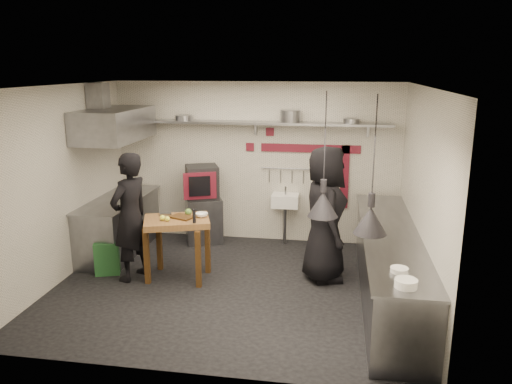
# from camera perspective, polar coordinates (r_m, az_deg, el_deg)

# --- Properties ---
(floor) EXTENTS (5.00, 5.00, 0.00)m
(floor) POSITION_cam_1_polar(r_m,az_deg,el_deg) (7.24, -2.74, -10.74)
(floor) COLOR black
(floor) RESTS_ON ground
(ceiling) EXTENTS (5.00, 5.00, 0.00)m
(ceiling) POSITION_cam_1_polar(r_m,az_deg,el_deg) (6.57, -3.03, 11.98)
(ceiling) COLOR silver
(ceiling) RESTS_ON floor
(wall_back) EXTENTS (5.00, 0.04, 2.80)m
(wall_back) POSITION_cam_1_polar(r_m,az_deg,el_deg) (8.79, -0.02, 3.38)
(wall_back) COLOR beige
(wall_back) RESTS_ON floor
(wall_front) EXTENTS (5.00, 0.04, 2.80)m
(wall_front) POSITION_cam_1_polar(r_m,az_deg,el_deg) (4.83, -8.09, -5.97)
(wall_front) COLOR beige
(wall_front) RESTS_ON floor
(wall_left) EXTENTS (0.04, 4.20, 2.80)m
(wall_left) POSITION_cam_1_polar(r_m,az_deg,el_deg) (7.68, -21.43, 0.79)
(wall_left) COLOR beige
(wall_left) RESTS_ON floor
(wall_right) EXTENTS (0.04, 4.20, 2.80)m
(wall_right) POSITION_cam_1_polar(r_m,az_deg,el_deg) (6.72, 18.46, -0.78)
(wall_right) COLOR beige
(wall_right) RESTS_ON floor
(red_band_horiz) EXTENTS (1.70, 0.02, 0.14)m
(red_band_horiz) POSITION_cam_1_polar(r_m,az_deg,el_deg) (8.62, 6.23, 4.97)
(red_band_horiz) COLOR maroon
(red_band_horiz) RESTS_ON wall_back
(red_band_vert) EXTENTS (0.14, 0.02, 1.10)m
(red_band_vert) POSITION_cam_1_polar(r_m,az_deg,el_deg) (8.70, 10.09, 1.70)
(red_band_vert) COLOR maroon
(red_band_vert) RESTS_ON wall_back
(red_tile_a) EXTENTS (0.14, 0.02, 0.14)m
(red_tile_a) POSITION_cam_1_polar(r_m,az_deg,el_deg) (8.65, 1.61, 6.88)
(red_tile_a) COLOR maroon
(red_tile_a) RESTS_ON wall_back
(red_tile_b) EXTENTS (0.14, 0.02, 0.14)m
(red_tile_b) POSITION_cam_1_polar(r_m,az_deg,el_deg) (8.74, -0.69, 5.17)
(red_tile_b) COLOR maroon
(red_tile_b) RESTS_ON wall_back
(back_shelf) EXTENTS (4.60, 0.34, 0.04)m
(back_shelf) POSITION_cam_1_polar(r_m,az_deg,el_deg) (8.51, -0.22, 7.92)
(back_shelf) COLOR slate
(back_shelf) RESTS_ON wall_back
(shelf_bracket_left) EXTENTS (0.04, 0.06, 0.24)m
(shelf_bracket_left) POSITION_cam_1_polar(r_m,az_deg,el_deg) (9.16, -11.96, 7.44)
(shelf_bracket_left) COLOR slate
(shelf_bracket_left) RESTS_ON wall_back
(shelf_bracket_mid) EXTENTS (0.04, 0.06, 0.24)m
(shelf_bracket_mid) POSITION_cam_1_polar(r_m,az_deg,el_deg) (8.66, -0.05, 7.37)
(shelf_bracket_mid) COLOR slate
(shelf_bracket_mid) RESTS_ON wall_back
(shelf_bracket_right) EXTENTS (0.04, 0.06, 0.24)m
(shelf_bracket_right) POSITION_cam_1_polar(r_m,az_deg,el_deg) (8.57, 12.68, 6.95)
(shelf_bracket_right) COLOR slate
(shelf_bracket_right) RESTS_ON wall_back
(pan_far_left) EXTENTS (0.36, 0.36, 0.09)m
(pan_far_left) POSITION_cam_1_polar(r_m,az_deg,el_deg) (8.78, -8.23, 8.40)
(pan_far_left) COLOR slate
(pan_far_left) RESTS_ON back_shelf
(pan_mid_left) EXTENTS (0.26, 0.26, 0.07)m
(pan_mid_left) POSITION_cam_1_polar(r_m,az_deg,el_deg) (8.78, -8.13, 8.34)
(pan_mid_left) COLOR slate
(pan_mid_left) RESTS_ON back_shelf
(stock_pot) EXTENTS (0.43, 0.43, 0.20)m
(stock_pot) POSITION_cam_1_polar(r_m,az_deg,el_deg) (8.41, 3.97, 8.64)
(stock_pot) COLOR slate
(stock_pot) RESTS_ON back_shelf
(pan_right) EXTENTS (0.32, 0.32, 0.08)m
(pan_right) POSITION_cam_1_polar(r_m,az_deg,el_deg) (8.39, 10.84, 7.99)
(pan_right) COLOR slate
(pan_right) RESTS_ON back_shelf
(oven_stand) EXTENTS (0.77, 0.74, 0.80)m
(oven_stand) POSITION_cam_1_polar(r_m,az_deg,el_deg) (8.92, -5.98, -3.17)
(oven_stand) COLOR slate
(oven_stand) RESTS_ON floor
(combi_oven) EXTENTS (0.68, 0.66, 0.58)m
(combi_oven) POSITION_cam_1_polar(r_m,az_deg,el_deg) (8.72, -6.18, 1.12)
(combi_oven) COLOR black
(combi_oven) RESTS_ON oven_stand
(oven_door) EXTENTS (0.53, 0.24, 0.46)m
(oven_door) POSITION_cam_1_polar(r_m,az_deg,el_deg) (8.46, -6.43, 0.71)
(oven_door) COLOR maroon
(oven_door) RESTS_ON combi_oven
(oven_glass) EXTENTS (0.34, 0.15, 0.34)m
(oven_glass) POSITION_cam_1_polar(r_m,az_deg,el_deg) (8.43, -6.45, 0.66)
(oven_glass) COLOR black
(oven_glass) RESTS_ON oven_door
(hand_sink) EXTENTS (0.46, 0.34, 0.22)m
(hand_sink) POSITION_cam_1_polar(r_m,az_deg,el_deg) (8.68, 3.37, -0.98)
(hand_sink) COLOR white
(hand_sink) RESTS_ON wall_back
(sink_tap) EXTENTS (0.03, 0.03, 0.14)m
(sink_tap) POSITION_cam_1_polar(r_m,az_deg,el_deg) (8.64, 3.39, 0.17)
(sink_tap) COLOR slate
(sink_tap) RESTS_ON hand_sink
(sink_drain) EXTENTS (0.06, 0.06, 0.66)m
(sink_drain) POSITION_cam_1_polar(r_m,az_deg,el_deg) (8.77, 3.30, -3.82)
(sink_drain) COLOR slate
(sink_drain) RESTS_ON floor
(utensil_rail) EXTENTS (0.90, 0.02, 0.02)m
(utensil_rail) POSITION_cam_1_polar(r_m,az_deg,el_deg) (8.70, 3.52, 2.69)
(utensil_rail) COLOR slate
(utensil_rail) RESTS_ON wall_back
(counter_right) EXTENTS (0.70, 3.80, 0.90)m
(counter_right) POSITION_cam_1_polar(r_m,az_deg,el_deg) (6.97, 14.97, -8.23)
(counter_right) COLOR slate
(counter_right) RESTS_ON floor
(counter_right_top) EXTENTS (0.76, 3.90, 0.03)m
(counter_right_top) POSITION_cam_1_polar(r_m,az_deg,el_deg) (6.81, 15.22, -4.61)
(counter_right_top) COLOR slate
(counter_right_top) RESTS_ON counter_right
(plate_stack) EXTENTS (0.27, 0.27, 0.09)m
(plate_stack) POSITION_cam_1_polar(r_m,az_deg,el_deg) (5.21, 16.77, -9.97)
(plate_stack) COLOR white
(plate_stack) RESTS_ON counter_right_top
(small_bowl_right) EXTENTS (0.21, 0.21, 0.05)m
(small_bowl_right) POSITION_cam_1_polar(r_m,az_deg,el_deg) (5.56, 16.06, -8.56)
(small_bowl_right) COLOR white
(small_bowl_right) RESTS_ON counter_right_top
(counter_left) EXTENTS (0.70, 1.90, 0.90)m
(counter_left) POSITION_cam_1_polar(r_m,az_deg,el_deg) (8.67, -15.38, -3.80)
(counter_left) COLOR slate
(counter_left) RESTS_ON floor
(counter_left_top) EXTENTS (0.76, 2.00, 0.03)m
(counter_left_top) POSITION_cam_1_polar(r_m,az_deg,el_deg) (8.54, -15.59, -0.82)
(counter_left_top) COLOR slate
(counter_left_top) RESTS_ON counter_left
(extractor_hood) EXTENTS (0.78, 1.60, 0.50)m
(extractor_hood) POSITION_cam_1_polar(r_m,az_deg,el_deg) (8.29, -15.84, 7.43)
(extractor_hood) COLOR slate
(extractor_hood) RESTS_ON ceiling
(hood_duct) EXTENTS (0.28, 0.28, 0.50)m
(hood_duct) POSITION_cam_1_polar(r_m,az_deg,el_deg) (8.37, -17.60, 10.12)
(hood_duct) COLOR slate
(hood_duct) RESTS_ON ceiling
(green_bin) EXTENTS (0.45, 0.45, 0.50)m
(green_bin) POSITION_cam_1_polar(r_m,az_deg,el_deg) (7.95, -16.58, -7.06)
(green_bin) COLOR #25602D
(green_bin) RESTS_ON floor
(prep_table) EXTENTS (1.08, 0.90, 0.92)m
(prep_table) POSITION_cam_1_polar(r_m,az_deg,el_deg) (7.43, -8.93, -6.39)
(prep_table) COLOR olive
(prep_table) RESTS_ON floor
(cutting_board) EXTENTS (0.38, 0.33, 0.02)m
(cutting_board) POSITION_cam_1_polar(r_m,az_deg,el_deg) (7.30, -8.42, -2.84)
(cutting_board) COLOR #472C12
(cutting_board) RESTS_ON prep_table
(pepper_mill) EXTENTS (0.06, 0.06, 0.20)m
(pepper_mill) POSITION_cam_1_polar(r_m,az_deg,el_deg) (7.02, -7.08, -2.74)
(pepper_mill) COLOR black
(pepper_mill) RESTS_ON prep_table
(lemon_a) EXTENTS (0.08, 0.08, 0.08)m
(lemon_a) POSITION_cam_1_polar(r_m,az_deg,el_deg) (7.21, -10.64, -2.91)
(lemon_a) COLOR #FAFF3E
(lemon_a) RESTS_ON prep_table
(lemon_b) EXTENTS (0.09, 0.09, 0.07)m
(lemon_b) POSITION_cam_1_polar(r_m,az_deg,el_deg) (7.16, -10.09, -3.02)
(lemon_b) COLOR #FAFF3E
(lemon_b) RESTS_ON prep_table
(veg_ball) EXTENTS (0.13, 0.13, 0.10)m
(veg_ball) POSITION_cam_1_polar(r_m,az_deg,el_deg) (7.39, -7.74, -2.28)
(veg_ball) COLOR #567F32
(veg_ball) RESTS_ON prep_table
(steel_tray) EXTENTS (0.20, 0.17, 0.03)m
(steel_tray) POSITION_cam_1_polar(r_m,az_deg,el_deg) (7.48, -10.31, -2.48)
(steel_tray) COLOR slate
(steel_tray) RESTS_ON prep_table
(bowl) EXTENTS (0.22, 0.22, 0.06)m
(bowl) POSITION_cam_1_polar(r_m,az_deg,el_deg) (7.31, -6.23, -2.62)
(bowl) COLOR white
(bowl) RESTS_ON prep_table
(heat_lamp_near) EXTENTS (0.36, 0.36, 1.40)m
(heat_lamp_near) POSITION_cam_1_polar(r_m,az_deg,el_deg) (5.52, 7.84, 4.16)
(heat_lamp_near) COLOR black
(heat_lamp_near) RESTS_ON ceiling
(heat_lamp_far) EXTENTS (0.40, 0.40, 1.39)m
(heat_lamp_far) POSITION_cam_1_polar(r_m,az_deg,el_deg) (5.00, 13.29, 2.89)
(heat_lamp_far) COLOR black
(heat_lamp_far) RESTS_ON ceiling
(chef_left) EXTENTS (0.67, 0.80, 1.88)m
(chef_left) POSITION_cam_1_polar(r_m,az_deg,el_deg) (7.41, -14.18, -2.80)
(chef_left) COLOR black
(chef_left) RESTS_ON floor
(chef_right) EXTENTS (0.84, 1.09, 1.97)m
(chef_right) POSITION_cam_1_polar(r_m,az_deg,el_deg) (7.23, 7.89, -2.54)
(chef_right) COLOR black
(chef_right) RESTS_ON floor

